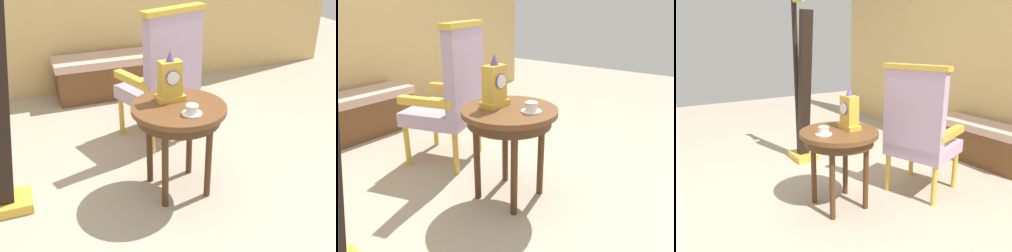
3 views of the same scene
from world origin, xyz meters
The scene contains 6 objects.
ground_plane centered at (0.00, 0.00, 0.00)m, with size 10.00×10.00×0.00m, color tan.
side_table centered at (0.06, 0.09, 0.56)m, with size 0.62×0.62×0.64m.
teacup_left centered at (0.08, -0.06, 0.67)m, with size 0.13×0.13×0.06m.
mantel_clock centered at (0.04, 0.19, 0.77)m, with size 0.19×0.11×0.34m.
armchair centered at (0.23, 0.79, 0.59)m, with size 0.68×0.67×1.14m.
window_bench centered at (0.02, 1.95, 0.22)m, with size 1.12×0.40×0.44m.
Camera 2 is at (-1.52, -1.10, 1.27)m, focal length 34.98 mm.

